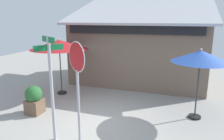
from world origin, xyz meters
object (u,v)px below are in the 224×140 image
Objects in this scene: street_sign_post at (51,79)px; patio_umbrella_royal_blue_center at (200,57)px; stop_sign at (77,75)px; sidewalk_planter at (34,99)px; patio_umbrella_crimson_left at (59,45)px.

street_sign_post is 4.96m from patio_umbrella_royal_blue_center.
patio_umbrella_royal_blue_center is at bearing 42.88° from stop_sign.
street_sign_post is 2.56m from sidewalk_planter.
street_sign_post is 1.16× the size of patio_umbrella_crimson_left.
patio_umbrella_crimson_left reaches higher than patio_umbrella_royal_blue_center.
patio_umbrella_royal_blue_center is 6.21m from sidewalk_planter.
patio_umbrella_crimson_left is 2.44× the size of sidewalk_planter.
street_sign_post is at bearing 176.26° from stop_sign.
stop_sign is 2.73× the size of sidewalk_planter.
stop_sign reaches higher than patio_umbrella_royal_blue_center.
stop_sign is 3.33m from sidewalk_planter.
patio_umbrella_crimson_left is 1.04× the size of patio_umbrella_royal_blue_center.
stop_sign is at bearing -137.12° from patio_umbrella_royal_blue_center.
street_sign_post is 1.21× the size of patio_umbrella_royal_blue_center.
street_sign_post reaches higher than sidewalk_planter.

